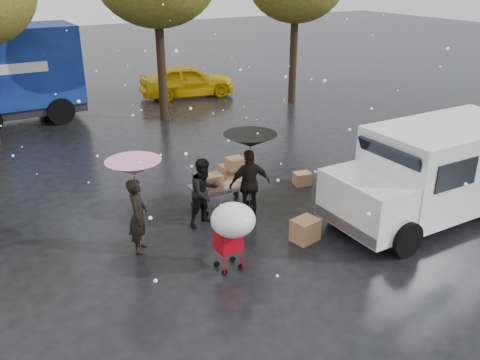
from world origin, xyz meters
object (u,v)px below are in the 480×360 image
person_pink (138,216)px  white_van (435,171)px  vendor_cart (224,179)px  person_black (250,184)px  shopping_cart (232,223)px  yellow_taxi (187,81)px

person_pink → white_van: size_ratio=0.33×
vendor_cart → person_black: bearing=-74.8°
person_black → white_van: (3.66, -2.09, 0.32)m
shopping_cart → person_black: bearing=51.0°
vendor_cart → white_van: bearing=-36.8°
shopping_cart → yellow_taxi: (5.24, 13.52, -0.35)m
person_pink → white_van: white_van is taller
vendor_cart → shopping_cart: size_ratio=1.04×
person_black → white_van: bearing=162.7°
person_pink → white_van: bearing=-78.9°
shopping_cart → white_van: (5.16, -0.24, 0.10)m
person_black → white_van: size_ratio=0.34×
person_black → yellow_taxi: bearing=-95.5°
vendor_cart → yellow_taxi: size_ratio=0.36×
vendor_cart → white_van: size_ratio=0.31×
person_black → white_van: 4.23m
shopping_cart → person_pink: bearing=126.7°
vendor_cart → yellow_taxi: bearing=69.9°
person_pink → person_black: person_black is taller
vendor_cart → shopping_cart: shopping_cart is taller
person_black → vendor_cart: 0.85m
vendor_cart → yellow_taxi: 11.56m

